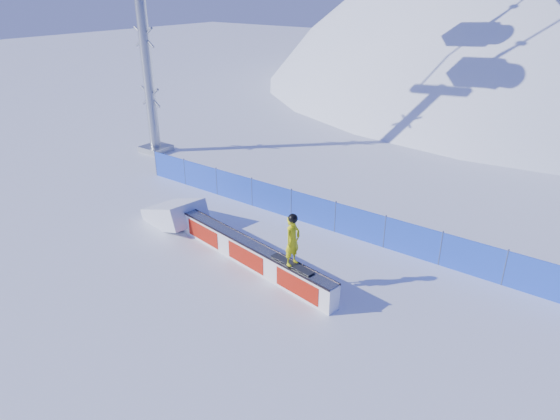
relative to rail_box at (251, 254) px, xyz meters
The scene contains 6 objects.
ground 2.11m from the rail_box, 20.98° to the right, with size 160.00×160.00×0.00m, color white.
snow_hill 45.23m from the rail_box, 87.32° to the left, with size 64.00×64.00×64.00m.
safety_fence 4.23m from the rail_box, 62.79° to the left, with size 22.05×0.05×1.30m.
rail_box is the anchor object (origin of this frame).
snow_ramp 4.50m from the rail_box, behind, with size 2.35×1.56×0.88m, color white, non-canonical shape.
snowboarder 2.28m from the rail_box, ahead, with size 1.62×0.59×1.67m.
Camera 1 is at (7.35, -10.04, 8.53)m, focal length 32.00 mm.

